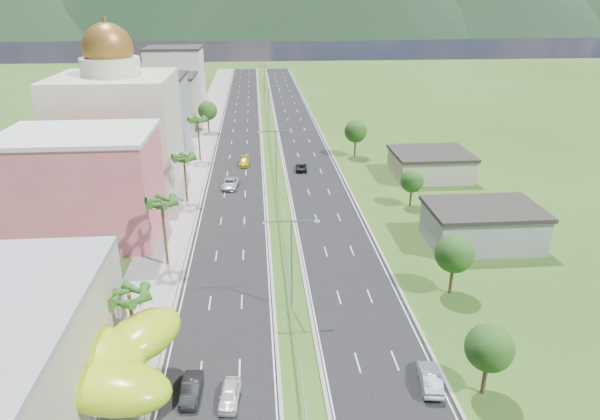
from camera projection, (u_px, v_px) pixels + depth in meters
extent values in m
plane|color=#2D5119|center=(299.00, 366.00, 51.05)|extent=(500.00, 500.00, 0.00)
cube|color=black|center=(240.00, 136.00, 133.60)|extent=(11.00, 260.00, 0.04)
cube|color=black|center=(299.00, 135.00, 134.76)|extent=(11.00, 260.00, 0.04)
cube|color=gray|center=(201.00, 137.00, 132.85)|extent=(7.00, 260.00, 0.12)
cube|color=gray|center=(272.00, 153.00, 117.33)|extent=(0.08, 216.00, 0.28)
cube|color=gray|center=(263.00, 83.00, 211.65)|extent=(0.10, 0.12, 0.70)
cylinder|color=gray|center=(292.00, 266.00, 58.23)|extent=(0.20, 0.20, 11.00)
cube|color=gray|center=(278.00, 222.00, 56.13)|extent=(2.88, 0.12, 0.12)
cube|color=gray|center=(305.00, 221.00, 56.35)|extent=(2.88, 0.12, 0.12)
cube|color=silver|center=(266.00, 223.00, 56.06)|extent=(0.60, 0.25, 0.18)
cube|color=silver|center=(317.00, 221.00, 56.49)|extent=(0.60, 0.25, 0.18)
cylinder|color=gray|center=(276.00, 160.00, 95.17)|extent=(0.20, 0.20, 11.00)
cube|color=gray|center=(267.00, 131.00, 93.07)|extent=(2.88, 0.12, 0.12)
cube|color=gray|center=(284.00, 131.00, 93.30)|extent=(2.88, 0.12, 0.12)
cube|color=silver|center=(260.00, 132.00, 93.01)|extent=(0.60, 0.25, 0.18)
cube|color=silver|center=(291.00, 131.00, 93.43)|extent=(0.60, 0.25, 0.18)
cylinder|color=gray|center=(269.00, 110.00, 136.74)|extent=(0.20, 0.20, 11.00)
cube|color=gray|center=(263.00, 89.00, 134.64)|extent=(2.88, 0.12, 0.12)
cube|color=gray|center=(274.00, 89.00, 134.86)|extent=(2.88, 0.12, 0.12)
cube|color=silver|center=(257.00, 89.00, 134.58)|extent=(0.60, 0.25, 0.18)
cube|color=silver|center=(279.00, 89.00, 135.00)|extent=(0.60, 0.25, 0.18)
cylinder|color=gray|center=(265.00, 83.00, 178.31)|extent=(0.20, 0.20, 11.00)
cube|color=gray|center=(260.00, 67.00, 176.21)|extent=(2.88, 0.12, 0.12)
cube|color=gray|center=(269.00, 67.00, 176.43)|extent=(2.88, 0.12, 0.12)
cube|color=silver|center=(256.00, 67.00, 176.15)|extent=(0.60, 0.25, 0.18)
cube|color=silver|center=(273.00, 67.00, 176.57)|extent=(0.60, 0.25, 0.18)
cylinder|color=gray|center=(27.00, 377.00, 46.59)|extent=(0.50, 0.50, 4.00)
cylinder|color=gray|center=(94.00, 414.00, 42.52)|extent=(0.50, 0.50, 4.00)
cylinder|color=gray|center=(132.00, 371.00, 47.29)|extent=(0.50, 0.50, 4.00)
cube|color=#D05566|center=(84.00, 188.00, 75.63)|extent=(20.00, 15.00, 15.00)
cube|color=beige|center=(119.00, 132.00, 95.93)|extent=(20.00, 20.00, 20.00)
cylinder|color=beige|center=(110.00, 66.00, 91.62)|extent=(10.00, 10.00, 3.00)
sphere|color=brown|center=(108.00, 48.00, 90.49)|extent=(8.40, 8.40, 8.40)
cube|color=gray|center=(150.00, 114.00, 119.86)|extent=(16.00, 15.00, 16.00)
cube|color=#B7A897|center=(165.00, 102.00, 140.74)|extent=(16.00, 15.00, 13.00)
cube|color=silver|center=(176.00, 80.00, 161.05)|extent=(16.00, 15.00, 18.00)
cube|color=gray|center=(482.00, 227.00, 75.38)|extent=(15.00, 10.00, 5.00)
cube|color=#B7A897|center=(430.00, 166.00, 103.36)|extent=(14.00, 12.00, 4.40)
cylinder|color=#47301C|center=(134.00, 329.00, 50.29)|extent=(0.36, 0.36, 7.50)
cylinder|color=#47301C|center=(165.00, 234.00, 68.48)|extent=(0.36, 0.36, 9.00)
cylinder|color=#47301C|center=(186.00, 180.00, 89.92)|extent=(0.36, 0.36, 8.00)
cylinder|color=#47301C|center=(199.00, 140.00, 112.86)|extent=(0.36, 0.36, 8.80)
cylinder|color=#47301C|center=(208.00, 123.00, 136.68)|extent=(0.40, 0.40, 4.90)
sphere|color=#29551A|center=(208.00, 110.00, 135.50)|extent=(4.90, 4.90, 4.90)
cylinder|color=#47301C|center=(485.00, 373.00, 46.89)|extent=(0.40, 0.40, 4.20)
sphere|color=#29551A|center=(489.00, 348.00, 45.87)|extent=(4.20, 4.20, 4.20)
cylinder|color=#47301C|center=(452.00, 276.00, 62.76)|extent=(0.40, 0.40, 4.55)
sphere|color=#29551A|center=(454.00, 254.00, 61.66)|extent=(4.55, 4.55, 4.55)
cylinder|color=#47301C|center=(411.00, 195.00, 88.98)|extent=(0.40, 0.40, 3.85)
sphere|color=#29551A|center=(412.00, 181.00, 88.05)|extent=(3.85, 3.85, 3.85)
cylinder|color=#47301C|center=(355.00, 145.00, 116.19)|extent=(0.40, 0.40, 4.90)
sphere|color=#29551A|center=(356.00, 131.00, 115.01)|extent=(4.90, 4.90, 4.90)
imported|color=white|center=(230.00, 395.00, 46.28)|extent=(2.11, 4.38, 1.44)
imported|color=black|center=(191.00, 389.00, 46.96)|extent=(1.79, 4.58, 1.48)
imported|color=#B8BBC1|center=(230.00, 183.00, 97.74)|extent=(3.35, 6.13, 1.63)
imported|color=gold|center=(244.00, 162.00, 110.72)|extent=(2.25, 5.25, 1.51)
imported|color=#B7B8BF|center=(430.00, 378.00, 48.19)|extent=(2.38, 5.12, 1.62)
imported|color=black|center=(301.00, 167.00, 107.39)|extent=(2.53, 4.94, 1.33)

